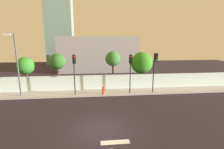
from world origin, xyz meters
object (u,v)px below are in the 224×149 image
object	(u,v)px
roadside_tree_midleft	(58,62)
roadside_tree_midright	(113,59)
street_lamp_curbside	(16,60)
fire_hydrant	(103,90)
roadside_tree_rightmost	(142,63)
traffic_light_center	(155,64)
traffic_light_right	(74,66)
roadside_tree_leftmost	(26,66)
traffic_light_left	(130,66)

from	to	relation	value
roadside_tree_midleft	roadside_tree_midright	bearing A→B (deg)	0.00
street_lamp_curbside	fire_hydrant	xyz separation A→B (m)	(9.11, -0.01, -3.52)
fire_hydrant	roadside_tree_rightmost	world-z (taller)	roadside_tree_rightmost
traffic_light_center	roadside_tree_midright	world-z (taller)	traffic_light_center
fire_hydrant	roadside_tree_midleft	size ratio (longest dim) A/B	0.19
traffic_light_center	roadside_tree_rightmost	size ratio (longest dim) A/B	1.00
street_lamp_curbside	roadside_tree_midleft	distance (m)	4.98
traffic_light_right	street_lamp_curbside	bearing A→B (deg)	174.35
traffic_light_right	roadside_tree_midleft	xyz separation A→B (m)	(-2.58, 4.13, 0.00)
street_lamp_curbside	roadside_tree_leftmost	distance (m)	3.74
roadside_tree_leftmost	roadside_tree_midleft	world-z (taller)	roadside_tree_midleft
roadside_tree_midright	traffic_light_right	bearing A→B (deg)	-137.95
fire_hydrant	roadside_tree_midleft	distance (m)	7.29
traffic_light_right	fire_hydrant	distance (m)	4.27
fire_hydrant	traffic_light_center	bearing A→B (deg)	-3.55
traffic_light_left	fire_hydrant	world-z (taller)	traffic_light_left
traffic_light_right	roadside_tree_leftmost	world-z (taller)	traffic_light_right
traffic_light_center	roadside_tree_leftmost	distance (m)	15.97
street_lamp_curbside	fire_hydrant	bearing A→B (deg)	-0.08
traffic_light_left	roadside_tree_midleft	distance (m)	9.55
roadside_tree_leftmost	fire_hydrant	bearing A→B (deg)	-20.21
street_lamp_curbside	traffic_light_left	bearing A→B (deg)	-2.18
traffic_light_center	roadside_tree_rightmost	distance (m)	3.95
traffic_light_left	roadside_tree_rightmost	size ratio (longest dim) A/B	0.97
traffic_light_left	roadside_tree_midright	size ratio (longest dim) A/B	0.94
traffic_light_left	fire_hydrant	bearing A→B (deg)	171.53
street_lamp_curbside	roadside_tree_leftmost	size ratio (longest dim) A/B	1.61
roadside_tree_midright	fire_hydrant	bearing A→B (deg)	-112.95
traffic_light_center	roadside_tree_midright	bearing A→B (deg)	137.95
roadside_tree_midleft	roadside_tree_midright	distance (m)	7.17
traffic_light_left	traffic_light_center	bearing A→B (deg)	1.75
street_lamp_curbside	roadside_tree_midleft	size ratio (longest dim) A/B	1.47
roadside_tree_midleft	traffic_light_right	bearing A→B (deg)	-58.00
street_lamp_curbside	roadside_tree_midright	distance (m)	11.19
roadside_tree_midright	roadside_tree_leftmost	bearing A→B (deg)	180.00
traffic_light_right	roadside_tree_leftmost	distance (m)	7.77
roadside_tree_midleft	traffic_light_left	bearing A→B (deg)	-24.74
traffic_light_center	roadside_tree_midright	xyz separation A→B (m)	(-4.34, 3.91, 0.24)
traffic_light_left	roadside_tree_midleft	world-z (taller)	traffic_light_left
fire_hydrant	street_lamp_curbside	bearing A→B (deg)	179.92
fire_hydrant	roadside_tree_leftmost	distance (m)	10.56
traffic_light_center	roadside_tree_midleft	distance (m)	12.15
traffic_light_center	traffic_light_right	xyz separation A→B (m)	(-8.92, -0.22, -0.03)
street_lamp_curbside	traffic_light_right	bearing A→B (deg)	-5.65
roadside_tree_leftmost	roadside_tree_midleft	distance (m)	4.00
traffic_light_left	roadside_tree_leftmost	distance (m)	13.27
fire_hydrant	roadside_tree_midleft	world-z (taller)	roadside_tree_midleft
roadside_tree_leftmost	roadside_tree_midleft	bearing A→B (deg)	0.00
roadside_tree_leftmost	roadside_tree_midright	size ratio (longest dim) A/B	0.87
traffic_light_right	traffic_light_left	bearing A→B (deg)	1.28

